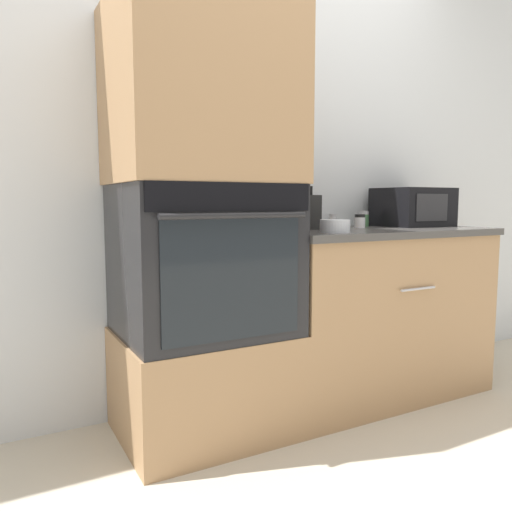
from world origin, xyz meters
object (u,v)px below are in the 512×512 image
object	(u,v)px
wall_oven	(204,259)
condiment_jar_mid	(333,220)
microwave	(413,207)
condiment_jar_far	(364,219)
condiment_jar_near	(360,221)
bowl	(335,226)
knife_block	(306,212)

from	to	relation	value
wall_oven	condiment_jar_mid	world-z (taller)	wall_oven
microwave	condiment_jar_far	size ratio (longest dim) A/B	4.36
wall_oven	microwave	size ratio (longest dim) A/B	1.87
microwave	condiment_jar_near	distance (m)	0.40
bowl	condiment_jar_near	distance (m)	0.45
condiment_jar_near	condiment_jar_far	size ratio (longest dim) A/B	0.83
condiment_jar_far	knife_block	bearing A→B (deg)	-167.75
wall_oven	condiment_jar_far	world-z (taller)	wall_oven
wall_oven	microwave	bearing A→B (deg)	4.05
microwave	condiment_jar_near	bearing A→B (deg)	-179.09
condiment_jar_near	condiment_jar_mid	world-z (taller)	same
microwave	condiment_jar_far	world-z (taller)	microwave
condiment_jar_mid	condiment_jar_far	world-z (taller)	condiment_jar_far
condiment_jar_near	microwave	bearing A→B (deg)	0.91
microwave	condiment_jar_far	distance (m)	0.30
bowl	condiment_jar_far	bearing A→B (deg)	37.00
knife_block	condiment_jar_near	world-z (taller)	knife_block
bowl	condiment_jar_near	xyz separation A→B (m)	(0.37, 0.26, 0.01)
wall_oven	bowl	xyz separation A→B (m)	(0.58, -0.17, 0.14)
bowl	condiment_jar_near	size ratio (longest dim) A/B	1.89
condiment_jar_near	condiment_jar_far	world-z (taller)	condiment_jar_far
microwave	knife_block	world-z (taller)	same
microwave	bowl	distance (m)	0.81
condiment_jar_near	condiment_jar_mid	bearing A→B (deg)	109.38
microwave	bowl	xyz separation A→B (m)	(-0.76, -0.27, -0.08)
microwave	condiment_jar_far	bearing A→B (deg)	159.19
condiment_jar_mid	condiment_jar_near	bearing A→B (deg)	-70.62
microwave	knife_block	distance (m)	0.74
wall_oven	condiment_jar_far	xyz separation A→B (m)	(1.07, 0.20, 0.15)
microwave	bowl	world-z (taller)	microwave
condiment_jar_mid	condiment_jar_far	xyz separation A→B (m)	(0.18, -0.05, 0.01)
microwave	bowl	bearing A→B (deg)	-160.58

